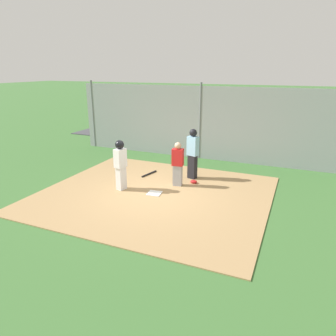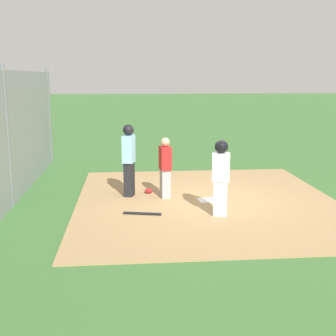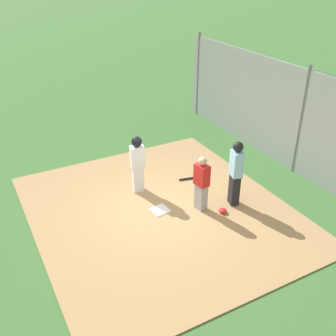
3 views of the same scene
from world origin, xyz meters
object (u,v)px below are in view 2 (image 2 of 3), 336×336
Objects in this scene: catcher at (165,167)px; umpire at (129,158)px; runner at (221,173)px; catcher_mask at (149,191)px; home_plate at (207,200)px; baseball_bat at (142,213)px.

umpire reaches higher than catcher.
runner is 7.03× the size of catcher_mask.
umpire is at bearing -65.25° from catcher_mask.
home_plate is 0.26× the size of runner.
baseball_bat is at bearing -65.17° from umpire.
umpire is 1.92m from baseball_bat.
baseball_bat is 1.90m from catcher_mask.
catcher is at bearing -112.41° from home_plate.
runner is at bearing 3.72° from home_plate.
home_plate is 1.66m from catcher_mask.
baseball_bat is at bearing -7.02° from catcher_mask.
runner reaches higher than catcher_mask.
umpire is 2.15× the size of baseball_bat.
catcher is 1.73m from baseball_bat.
catcher is at bearing -101.45° from baseball_bat.
catcher reaches higher than home_plate.
home_plate is 1.93m from baseball_bat.
baseball_bat reaches higher than home_plate.
home_plate is 0.51× the size of baseball_bat.
runner reaches higher than home_plate.
umpire reaches higher than home_plate.
catcher_mask is at bearing 40.13° from umpire.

